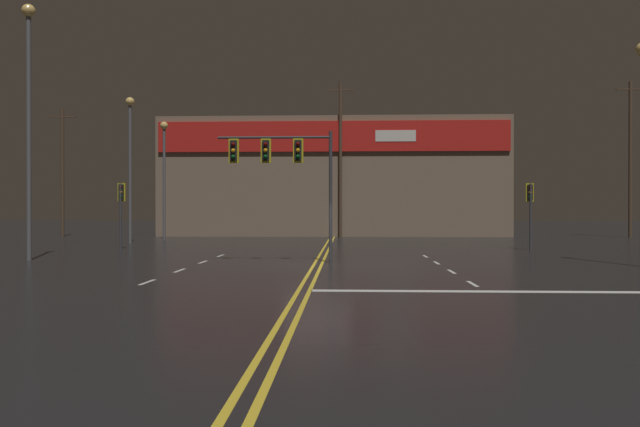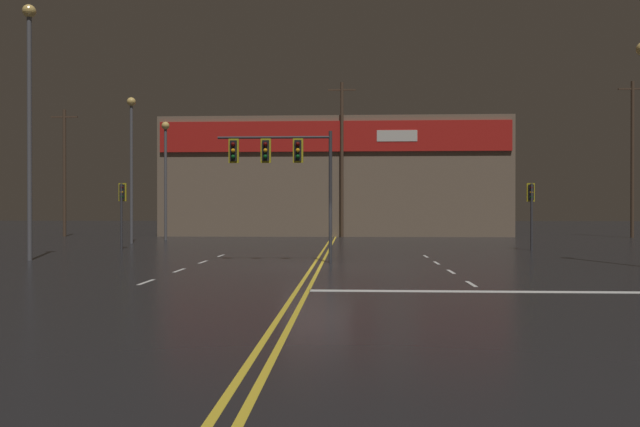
{
  "view_description": "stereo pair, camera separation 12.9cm",
  "coord_description": "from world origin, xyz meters",
  "px_view_note": "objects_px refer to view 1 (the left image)",
  "views": [
    {
      "loc": [
        1.13,
        -23.65,
        2.14
      ],
      "look_at": [
        0.0,
        2.87,
        2.0
      ],
      "focal_mm": 35.0,
      "sensor_mm": 36.0,
      "label": 1
    },
    {
      "loc": [
        1.26,
        -23.64,
        2.14
      ],
      "look_at": [
        0.0,
        2.87,
        2.0
      ],
      "focal_mm": 35.0,
      "sensor_mm": 36.0,
      "label": 2
    }
  ],
  "objects_px": {
    "traffic_signal_corner_northwest": "(121,201)",
    "streetlight_near_left": "(164,163)",
    "traffic_signal_corner_northeast": "(530,201)",
    "traffic_signal_median": "(281,160)",
    "streetlight_near_right": "(29,100)",
    "streetlight_far_left": "(130,150)"
  },
  "relations": [
    {
      "from": "traffic_signal_corner_northwest",
      "to": "streetlight_near_left",
      "type": "distance_m",
      "value": 10.92
    },
    {
      "from": "streetlight_near_left",
      "to": "streetlight_far_left",
      "type": "xyz_separation_m",
      "value": [
        -0.9,
        -4.46,
        0.52
      ]
    },
    {
      "from": "traffic_signal_median",
      "to": "streetlight_near_left",
      "type": "height_order",
      "value": "streetlight_near_left"
    },
    {
      "from": "traffic_signal_corner_northeast",
      "to": "streetlight_near_left",
      "type": "distance_m",
      "value": 25.17
    },
    {
      "from": "streetlight_far_left",
      "to": "streetlight_near_right",
      "type": "bearing_deg",
      "value": -88.25
    },
    {
      "from": "traffic_signal_corner_northwest",
      "to": "streetlight_near_left",
      "type": "bearing_deg",
      "value": 94.02
    },
    {
      "from": "traffic_signal_median",
      "to": "streetlight_near_left",
      "type": "bearing_deg",
      "value": 118.97
    },
    {
      "from": "traffic_signal_corner_northeast",
      "to": "streetlight_near_left",
      "type": "relative_size",
      "value": 0.42
    },
    {
      "from": "traffic_signal_median",
      "to": "streetlight_near_left",
      "type": "distance_m",
      "value": 21.42
    },
    {
      "from": "traffic_signal_median",
      "to": "traffic_signal_corner_northwest",
      "type": "distance_m",
      "value": 12.72
    },
    {
      "from": "traffic_signal_median",
      "to": "streetlight_far_left",
      "type": "xyz_separation_m",
      "value": [
        -11.25,
        14.25,
        1.81
      ]
    },
    {
      "from": "traffic_signal_corner_northwest",
      "to": "streetlight_far_left",
      "type": "distance_m",
      "value": 7.11
    },
    {
      "from": "traffic_signal_median",
      "to": "traffic_signal_corner_northwest",
      "type": "relative_size",
      "value": 1.48
    },
    {
      "from": "streetlight_far_left",
      "to": "traffic_signal_corner_northwest",
      "type": "bearing_deg",
      "value": -74.91
    },
    {
      "from": "traffic_signal_corner_northwest",
      "to": "streetlight_near_right",
      "type": "bearing_deg",
      "value": -99.22
    },
    {
      "from": "traffic_signal_corner_northeast",
      "to": "traffic_signal_median",
      "type": "bearing_deg",
      "value": -145.57
    },
    {
      "from": "traffic_signal_corner_northeast",
      "to": "streetlight_near_left",
      "type": "bearing_deg",
      "value": 156.07
    },
    {
      "from": "traffic_signal_median",
      "to": "streetlight_near_left",
      "type": "xyz_separation_m",
      "value": [
        -10.36,
        18.71,
        1.29
      ]
    },
    {
      "from": "streetlight_near_left",
      "to": "streetlight_far_left",
      "type": "distance_m",
      "value": 4.58
    },
    {
      "from": "traffic_signal_corner_northeast",
      "to": "traffic_signal_corner_northwest",
      "type": "relative_size",
      "value": 0.99
    },
    {
      "from": "traffic_signal_corner_northeast",
      "to": "streetlight_far_left",
      "type": "distance_m",
      "value": 24.65
    },
    {
      "from": "traffic_signal_corner_northeast",
      "to": "streetlight_near_right",
      "type": "height_order",
      "value": "streetlight_near_right"
    }
  ]
}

